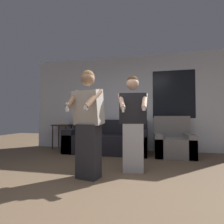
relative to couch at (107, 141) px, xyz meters
name	(u,v)px	position (x,y,z in m)	size (l,w,h in m)	color
ground_plane	(106,198)	(0.63, -2.54, -0.30)	(14.00, 14.00, 0.00)	brown
wall_back	(133,102)	(0.65, 0.50, 1.05)	(5.99, 0.07, 2.70)	silver
couch	(107,141)	(0.00, 0.00, 0.00)	(2.11, 0.93, 0.85)	black
armchair	(173,143)	(1.66, -0.03, 0.00)	(0.88, 0.89, 0.96)	slate
side_table	(62,128)	(-1.42, 0.23, 0.29)	(0.49, 0.43, 0.86)	#332319
person_left	(88,123)	(0.20, -1.98, 0.52)	(0.50, 0.55, 1.64)	#28282D
person_right	(133,123)	(0.83, -1.50, 0.52)	(0.52, 0.50, 1.64)	#B2B2B7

